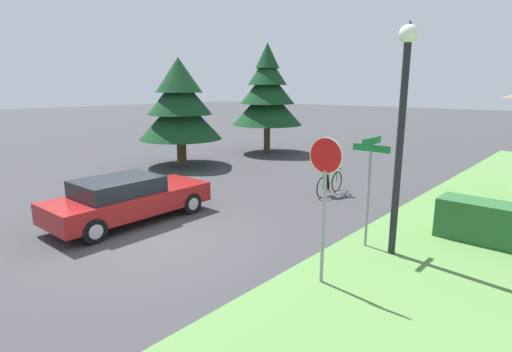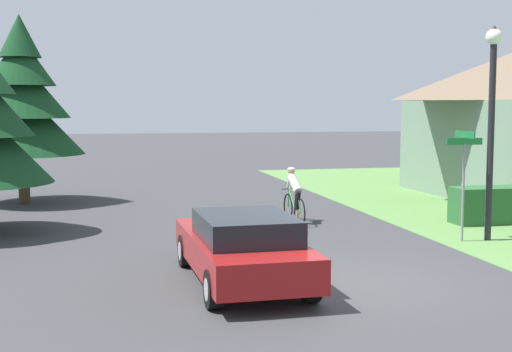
% 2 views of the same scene
% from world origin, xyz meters
% --- Properties ---
extents(ground_plane, '(140.00, 140.00, 0.00)m').
position_xyz_m(ground_plane, '(0.00, 0.00, 0.00)').
color(ground_plane, '#38383A').
extents(sedan_left_lane, '(1.91, 4.56, 1.29)m').
position_xyz_m(sedan_left_lane, '(-1.77, 0.34, 0.67)').
color(sedan_left_lane, maroon).
rests_on(sedan_left_lane, ground).
extents(cyclist, '(0.44, 1.82, 1.52)m').
position_xyz_m(cyclist, '(0.98, 6.62, 0.73)').
color(cyclist, black).
rests_on(cyclist, ground).
extents(stop_sign, '(0.68, 0.07, 2.84)m').
position_xyz_m(stop_sign, '(4.28, 0.84, 1.99)').
color(stop_sign, gray).
rests_on(stop_sign, ground).
extents(street_lamp, '(0.38, 0.38, 5.05)m').
position_xyz_m(street_lamp, '(4.75, 3.08, 3.22)').
color(street_lamp, black).
rests_on(street_lamp, ground).
extents(street_name_sign, '(0.90, 0.90, 2.61)m').
position_xyz_m(street_name_sign, '(4.09, 3.10, 1.81)').
color(street_name_sign, gray).
rests_on(street_name_sign, ground).
extents(conifer_tall_near, '(3.94, 3.94, 5.08)m').
position_xyz_m(conifer_tall_near, '(-7.29, 6.63, 2.90)').
color(conifer_tall_near, '#4C3823').
rests_on(conifer_tall_near, ground).
extents(conifer_tall_far, '(3.97, 3.97, 6.12)m').
position_xyz_m(conifer_tall_far, '(-6.61, 12.29, 3.35)').
color(conifer_tall_far, '#4C3823').
rests_on(conifer_tall_far, ground).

